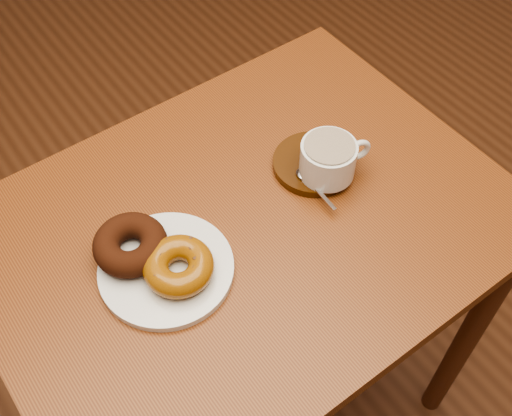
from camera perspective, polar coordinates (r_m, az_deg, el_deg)
ground at (r=1.82m, az=-2.22°, el=-11.64°), size 6.00×6.00×0.00m
cafe_table at (r=1.15m, az=-0.81°, el=-4.97°), size 0.86×0.65×0.80m
donut_plate at (r=0.99m, az=-7.98°, el=-5.38°), size 0.27×0.27×0.01m
donut_cinnamon at (r=0.99m, az=-11.11°, el=-3.22°), size 0.13×0.13×0.04m
donut_caramel at (r=0.96m, az=-6.90°, el=-5.16°), size 0.13×0.13×0.04m
saucer at (r=1.11m, az=5.15°, el=3.95°), size 0.19×0.19×0.02m
coffee_cup at (r=1.07m, az=6.50°, el=4.38°), size 0.12×0.09×0.07m
teaspoon at (r=1.08m, az=4.57°, el=2.64°), size 0.02×0.10×0.01m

